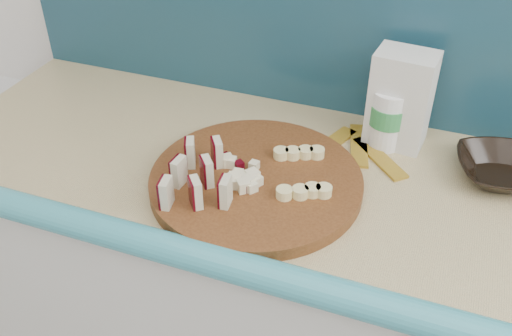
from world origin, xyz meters
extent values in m
cube|color=tan|center=(0.10, 1.50, 0.90)|extent=(2.20, 0.60, 0.03)
cube|color=teal|center=(0.10, 1.20, 0.90)|extent=(2.20, 0.06, 0.03)
cube|color=teal|center=(0.10, 1.79, 1.16)|extent=(2.20, 0.02, 0.50)
cylinder|color=#49260F|center=(-0.24, 1.42, 0.92)|extent=(0.56, 0.56, 0.03)
cube|color=beige|center=(-0.37, 1.28, 0.97)|extent=(0.03, 0.04, 0.06)
cube|color=#40040D|center=(-0.38, 1.28, 0.97)|extent=(0.02, 0.04, 0.06)
cube|color=beige|center=(-0.37, 1.35, 0.97)|extent=(0.03, 0.04, 0.06)
cube|color=#40040D|center=(-0.38, 1.34, 0.97)|extent=(0.02, 0.04, 0.06)
cube|color=beige|center=(-0.38, 1.41, 0.97)|extent=(0.03, 0.04, 0.06)
cube|color=#40040D|center=(-0.39, 1.41, 0.97)|extent=(0.02, 0.04, 0.06)
cube|color=beige|center=(-0.32, 1.30, 0.97)|extent=(0.03, 0.04, 0.06)
cube|color=#40040D|center=(-0.32, 1.30, 0.97)|extent=(0.02, 0.04, 0.06)
cube|color=beige|center=(-0.32, 1.37, 0.97)|extent=(0.03, 0.04, 0.06)
cube|color=#40040D|center=(-0.33, 1.36, 0.97)|extent=(0.02, 0.04, 0.06)
cube|color=beige|center=(-0.33, 1.43, 0.97)|extent=(0.03, 0.04, 0.06)
cube|color=#40040D|center=(-0.34, 1.43, 0.97)|extent=(0.02, 0.04, 0.06)
cube|color=beige|center=(-0.26, 1.32, 0.97)|extent=(0.03, 0.04, 0.06)
cube|color=#40040D|center=(-0.27, 1.32, 0.97)|extent=(0.02, 0.04, 0.06)
cube|color=#F6EDC5|center=(-0.26, 1.42, 0.95)|extent=(0.02, 0.02, 0.02)
cube|color=#F6EDC5|center=(-0.25, 1.43, 0.95)|extent=(0.02, 0.02, 0.02)
cube|color=#40040D|center=(-0.26, 1.44, 0.95)|extent=(0.02, 0.02, 0.02)
cube|color=#F6EDC5|center=(-0.27, 1.42, 0.95)|extent=(0.02, 0.02, 0.02)
cube|color=#F6EDC5|center=(-0.27, 1.43, 0.95)|extent=(0.02, 0.02, 0.02)
cube|color=#F6EDC5|center=(-0.29, 1.43, 0.95)|extent=(0.02, 0.02, 0.02)
cube|color=#F6EDC5|center=(-0.28, 1.42, 0.95)|extent=(0.02, 0.02, 0.02)
cube|color=#F6EDC5|center=(-0.29, 1.41, 0.95)|extent=(0.02, 0.02, 0.02)
cube|color=#40040D|center=(-0.29, 1.40, 0.95)|extent=(0.02, 0.02, 0.02)
cube|color=#F6EDC5|center=(-0.28, 1.40, 0.95)|extent=(0.02, 0.02, 0.02)
cube|color=#F6EDC5|center=(-0.28, 1.39, 0.95)|extent=(0.02, 0.02, 0.02)
cube|color=#F6EDC5|center=(-0.27, 1.40, 0.95)|extent=(0.02, 0.02, 0.02)
cube|color=#F6EDC5|center=(-0.26, 1.40, 0.95)|extent=(0.02, 0.02, 0.02)
cube|color=#F6EDC5|center=(-0.25, 1.40, 0.95)|extent=(0.02, 0.02, 0.02)
cube|color=#40040D|center=(-0.26, 1.41, 0.95)|extent=(0.02, 0.02, 0.02)
cube|color=#F6EDC5|center=(-0.25, 1.41, 0.95)|extent=(0.02, 0.02, 0.02)
cylinder|color=#F2E194|center=(-0.17, 1.38, 0.95)|extent=(0.03, 0.03, 0.02)
cylinder|color=#F2E194|center=(-0.14, 1.39, 0.95)|extent=(0.03, 0.03, 0.02)
cylinder|color=#F2E194|center=(-0.12, 1.40, 0.95)|extent=(0.03, 0.03, 0.02)
cylinder|color=#F2E194|center=(-0.10, 1.41, 0.95)|extent=(0.03, 0.03, 0.02)
cylinder|color=#F2E194|center=(-0.22, 1.50, 0.95)|extent=(0.03, 0.03, 0.02)
cylinder|color=#F2E194|center=(-0.19, 1.51, 0.95)|extent=(0.03, 0.03, 0.02)
cylinder|color=#F2E194|center=(-0.17, 1.52, 0.95)|extent=(0.03, 0.03, 0.02)
cylinder|color=#F2E194|center=(-0.14, 1.53, 0.95)|extent=(0.03, 0.03, 0.02)
imported|color=black|center=(0.23, 1.63, 0.93)|extent=(0.23, 0.23, 0.05)
cube|color=silver|center=(-0.01, 1.69, 1.02)|extent=(0.14, 0.10, 0.22)
cylinder|color=white|center=(-0.02, 1.67, 0.98)|extent=(0.08, 0.08, 0.14)
cylinder|color=#35934C|center=(-0.02, 1.67, 0.99)|extent=(0.08, 0.08, 0.05)
cube|color=gold|center=(-0.14, 1.62, 0.91)|extent=(0.09, 0.17, 0.01)
cube|color=gold|center=(-0.08, 1.64, 0.91)|extent=(0.08, 0.17, 0.01)
cube|color=gold|center=(-0.02, 1.61, 0.91)|extent=(0.14, 0.15, 0.01)
camera|label=1|loc=(0.08, 0.57, 1.64)|focal=40.00mm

